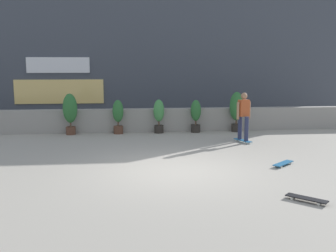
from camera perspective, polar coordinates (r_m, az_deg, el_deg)
The scene contains 11 objects.
ground_plane at distance 10.11m, azimuth 0.88°, elevation -6.36°, with size 48.00×48.00×0.00m, color #A8A093.
planter_wall at distance 15.88m, azimuth -1.67°, elevation 0.88°, with size 18.00×0.40×0.90m, color gray.
building_backdrop at distance 19.72m, azimuth -2.61°, elevation 10.58°, with size 20.00×2.08×6.50m.
potted_plant_0 at distance 15.48m, azimuth -13.80°, elevation 2.14°, with size 0.54×0.54×1.55m.
potted_plant_1 at distance 15.36m, azimuth -7.15°, elevation 1.56°, with size 0.41×0.41×1.30m.
potted_plant_2 at distance 15.40m, azimuth -1.32°, elevation 1.66°, with size 0.42×0.42×1.30m.
potted_plant_3 at distance 15.59m, azimuth 3.99°, elevation 1.63°, with size 0.40×0.40×1.27m.
potted_plant_4 at distance 15.92m, azimuth 9.76°, elevation 2.49°, with size 0.55×0.55×1.57m.
skater_far_left at distance 13.77m, azimuth 10.73°, elevation 1.56°, with size 0.53×0.82×1.70m.
skateboard_near_camera at distance 10.98m, azimuth 16.13°, elevation -5.14°, with size 0.73×0.68×0.08m.
skateboard_aside at distance 8.34m, azimuth 19.18°, elevation -9.75°, with size 0.71×0.71×0.08m.
Camera 1 is at (-1.16, -9.68, 2.65)m, focal length 42.70 mm.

